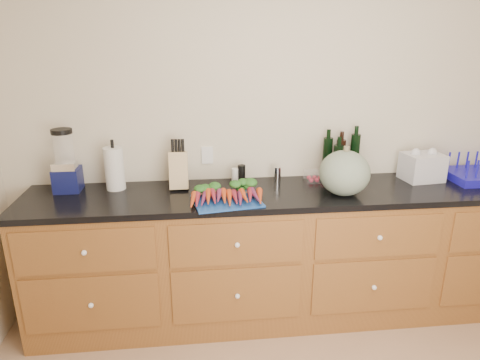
{
  "coord_description": "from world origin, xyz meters",
  "views": [
    {
      "loc": [
        -0.69,
        -1.33,
        1.92
      ],
      "look_at": [
        -0.41,
        1.2,
        1.06
      ],
      "focal_mm": 32.0,
      "sensor_mm": 36.0,
      "label": 1
    }
  ],
  "objects": [
    {
      "name": "tomato_box",
      "position": [
        0.16,
        1.47,
        0.98
      ],
      "size": [
        0.15,
        0.12,
        0.07
      ],
      "primitive_type": "cube",
      "color": "white",
      "rests_on": "countertop"
    },
    {
      "name": "wall_back",
      "position": [
        0.0,
        1.62,
        1.3
      ],
      "size": [
        4.1,
        0.05,
        2.6
      ],
      "primitive_type": "cube",
      "color": "beige",
      "rests_on": "ground"
    },
    {
      "name": "blender_appliance",
      "position": [
        -1.53,
        1.46,
        1.12
      ],
      "size": [
        0.16,
        0.16,
        0.42
      ],
      "color": "#0F144A",
      "rests_on": "countertop"
    },
    {
      "name": "cabinets",
      "position": [
        0.0,
        1.3,
        0.45
      ],
      "size": [
        3.6,
        0.64,
        0.9
      ],
      "color": "brown",
      "rests_on": "ground"
    },
    {
      "name": "cutting_board",
      "position": [
        -0.5,
        1.14,
        0.95
      ],
      "size": [
        0.45,
        0.37,
        0.01
      ],
      "primitive_type": "cube",
      "rotation": [
        0.0,
        0.0,
        0.16
      ],
      "color": "#184494",
      "rests_on": "countertop"
    },
    {
      "name": "dish_rack",
      "position": [
        1.34,
        1.38,
        0.98
      ],
      "size": [
        0.45,
        0.36,
        0.18
      ],
      "color": "#1712A2",
      "rests_on": "countertop"
    },
    {
      "name": "countertop",
      "position": [
        0.0,
        1.3,
        0.92
      ],
      "size": [
        3.64,
        0.62,
        0.04
      ],
      "primitive_type": "cube",
      "color": "black",
      "rests_on": "cabinets"
    },
    {
      "name": "knife_block",
      "position": [
        -0.8,
        1.44,
        1.06
      ],
      "size": [
        0.12,
        0.12,
        0.25
      ],
      "primitive_type": "cube",
      "color": "tan",
      "rests_on": "countertop"
    },
    {
      "name": "grocery_bag",
      "position": [
        0.92,
        1.42,
        1.04
      ],
      "size": [
        0.28,
        0.24,
        0.19
      ],
      "primitive_type": null,
      "rotation": [
        0.0,
        0.0,
        0.11
      ],
      "color": "silver",
      "rests_on": "countertop"
    },
    {
      "name": "paper_towel",
      "position": [
        -1.22,
        1.46,
        1.08
      ],
      "size": [
        0.13,
        0.13,
        0.29
      ],
      "primitive_type": "cylinder",
      "color": "silver",
      "rests_on": "countertop"
    },
    {
      "name": "canister_chrome",
      "position": [
        -0.11,
        1.48,
        1.0
      ],
      "size": [
        0.05,
        0.05,
        0.11
      ],
      "primitive_type": "cylinder",
      "color": "silver",
      "rests_on": "countertop"
    },
    {
      "name": "grinder_salt",
      "position": [
        -0.41,
        1.48,
        0.99
      ],
      "size": [
        0.05,
        0.05,
        0.11
      ],
      "primitive_type": "cylinder",
      "color": "white",
      "rests_on": "countertop"
    },
    {
      "name": "carrots",
      "position": [
        -0.5,
        1.18,
        0.98
      ],
      "size": [
        0.46,
        0.31,
        0.06
      ],
      "color": "#CC4218",
      "rests_on": "cutting_board"
    },
    {
      "name": "squash",
      "position": [
        0.27,
        1.19,
        1.09
      ],
      "size": [
        0.33,
        0.33,
        0.29
      ],
      "primitive_type": "ellipsoid",
      "color": "#5D6F5D",
      "rests_on": "countertop"
    },
    {
      "name": "bottles",
      "position": [
        0.34,
        1.51,
        1.09
      ],
      "size": [
        0.27,
        0.14,
        0.32
      ],
      "color": "black",
      "rests_on": "countertop"
    },
    {
      "name": "grinder_pepper",
      "position": [
        -0.37,
        1.48,
        1.01
      ],
      "size": [
        0.05,
        0.05,
        0.13
      ],
      "primitive_type": "cylinder",
      "color": "black",
      "rests_on": "countertop"
    }
  ]
}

